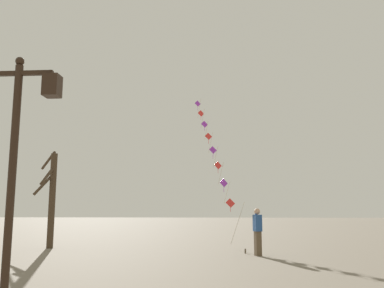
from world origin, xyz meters
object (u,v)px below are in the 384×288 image
Objects in this scene: kite_train at (213,151)px; bare_tree at (51,196)px; twin_lantern_lamp_post at (15,129)px; kite_flyer at (257,231)px.

bare_tree is at bearing -149.48° from kite_train.
twin_lantern_lamp_post is 2.58× the size of kite_flyer.
twin_lantern_lamp_post is 1.02× the size of bare_tree.
twin_lantern_lamp_post reaches higher than kite_flyer.
kite_train is at bearing 30.52° from bare_tree.
kite_flyer is at bearing 60.25° from twin_lantern_lamp_post.
twin_lantern_lamp_post is at bearing -101.87° from kite_train.
kite_flyer is at bearing -15.48° from bare_tree.
twin_lantern_lamp_post is 10.23m from kite_flyer.
twin_lantern_lamp_post is at bearing -70.53° from bare_tree.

